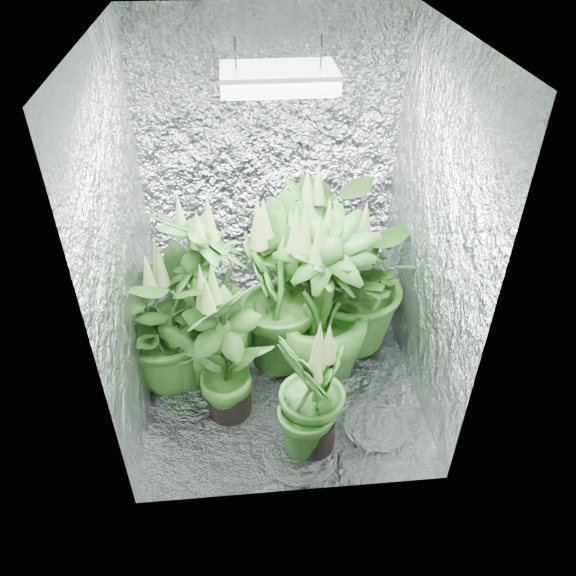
{
  "coord_description": "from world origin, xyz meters",
  "views": [
    {
      "loc": [
        -0.19,
        -2.46,
        2.55
      ],
      "look_at": [
        0.04,
        0.0,
        0.69
      ],
      "focal_mm": 35.0,
      "sensor_mm": 36.0,
      "label": 1
    }
  ],
  "objects_px": {
    "plant_b": "(312,264)",
    "circulation_fan": "(360,294)",
    "grow_lamp": "(279,78)",
    "plant_a": "(170,320)",
    "plant_d": "(206,299)",
    "plant_e": "(348,279)",
    "plant_c": "(277,292)",
    "plant_g": "(312,397)",
    "plant_h": "(322,303)",
    "plant_f": "(225,351)"
  },
  "relations": [
    {
      "from": "grow_lamp",
      "to": "circulation_fan",
      "type": "height_order",
      "value": "grow_lamp"
    },
    {
      "from": "plant_g",
      "to": "circulation_fan",
      "type": "xyz_separation_m",
      "value": [
        0.5,
        1.16,
        -0.26
      ]
    },
    {
      "from": "plant_c",
      "to": "plant_h",
      "type": "bearing_deg",
      "value": -26.81
    },
    {
      "from": "plant_b",
      "to": "circulation_fan",
      "type": "bearing_deg",
      "value": 25.64
    },
    {
      "from": "circulation_fan",
      "to": "plant_e",
      "type": "bearing_deg",
      "value": -129.59
    },
    {
      "from": "grow_lamp",
      "to": "plant_a",
      "type": "xyz_separation_m",
      "value": [
        -0.64,
        0.07,
        -1.37
      ]
    },
    {
      "from": "plant_e",
      "to": "plant_h",
      "type": "xyz_separation_m",
      "value": [
        -0.19,
        -0.23,
        0.0
      ]
    },
    {
      "from": "grow_lamp",
      "to": "plant_h",
      "type": "height_order",
      "value": "grow_lamp"
    },
    {
      "from": "plant_e",
      "to": "circulation_fan",
      "type": "distance_m",
      "value": 0.54
    },
    {
      "from": "plant_d",
      "to": "plant_h",
      "type": "distance_m",
      "value": 0.67
    },
    {
      "from": "plant_b",
      "to": "plant_c",
      "type": "height_order",
      "value": "plant_b"
    },
    {
      "from": "plant_c",
      "to": "plant_f",
      "type": "distance_m",
      "value": 0.52
    },
    {
      "from": "plant_h",
      "to": "circulation_fan",
      "type": "height_order",
      "value": "plant_h"
    },
    {
      "from": "plant_f",
      "to": "plant_h",
      "type": "relative_size",
      "value": 0.88
    },
    {
      "from": "plant_c",
      "to": "plant_g",
      "type": "bearing_deg",
      "value": -80.46
    },
    {
      "from": "plant_c",
      "to": "plant_f",
      "type": "bearing_deg",
      "value": -126.85
    },
    {
      "from": "plant_c",
      "to": "plant_h",
      "type": "height_order",
      "value": "plant_c"
    },
    {
      "from": "plant_c",
      "to": "circulation_fan",
      "type": "relative_size",
      "value": 3.41
    },
    {
      "from": "grow_lamp",
      "to": "plant_a",
      "type": "height_order",
      "value": "grow_lamp"
    },
    {
      "from": "plant_c",
      "to": "circulation_fan",
      "type": "xyz_separation_m",
      "value": [
        0.62,
        0.43,
        -0.39
      ]
    },
    {
      "from": "grow_lamp",
      "to": "plant_d",
      "type": "height_order",
      "value": "grow_lamp"
    },
    {
      "from": "plant_e",
      "to": "plant_g",
      "type": "xyz_separation_m",
      "value": [
        -0.33,
        -0.82,
        -0.13
      ]
    },
    {
      "from": "plant_a",
      "to": "plant_d",
      "type": "relative_size",
      "value": 0.81
    },
    {
      "from": "grow_lamp",
      "to": "plant_g",
      "type": "bearing_deg",
      "value": -78.45
    },
    {
      "from": "plant_d",
      "to": "plant_e",
      "type": "relative_size",
      "value": 1.06
    },
    {
      "from": "grow_lamp",
      "to": "plant_c",
      "type": "relative_size",
      "value": 0.43
    },
    {
      "from": "plant_e",
      "to": "plant_h",
      "type": "distance_m",
      "value": 0.3
    },
    {
      "from": "plant_g",
      "to": "circulation_fan",
      "type": "distance_m",
      "value": 1.28
    },
    {
      "from": "plant_b",
      "to": "plant_e",
      "type": "xyz_separation_m",
      "value": [
        0.2,
        -0.16,
        -0.02
      ]
    },
    {
      "from": "grow_lamp",
      "to": "plant_b",
      "type": "relative_size",
      "value": 0.42
    },
    {
      "from": "plant_a",
      "to": "plant_g",
      "type": "xyz_separation_m",
      "value": [
        0.75,
        -0.61,
        -0.06
      ]
    },
    {
      "from": "grow_lamp",
      "to": "plant_e",
      "type": "height_order",
      "value": "grow_lamp"
    },
    {
      "from": "plant_b",
      "to": "plant_d",
      "type": "height_order",
      "value": "plant_d"
    },
    {
      "from": "grow_lamp",
      "to": "plant_h",
      "type": "distance_m",
      "value": 1.32
    },
    {
      "from": "plant_b",
      "to": "plant_g",
      "type": "distance_m",
      "value": 0.99
    },
    {
      "from": "plant_a",
      "to": "plant_c",
      "type": "relative_size",
      "value": 0.83
    },
    {
      "from": "plant_d",
      "to": "plant_h",
      "type": "height_order",
      "value": "plant_d"
    },
    {
      "from": "plant_d",
      "to": "plant_e",
      "type": "bearing_deg",
      "value": 10.49
    },
    {
      "from": "plant_a",
      "to": "plant_f",
      "type": "relative_size",
      "value": 0.96
    },
    {
      "from": "grow_lamp",
      "to": "plant_b",
      "type": "height_order",
      "value": "grow_lamp"
    },
    {
      "from": "plant_d",
      "to": "plant_e",
      "type": "distance_m",
      "value": 0.88
    },
    {
      "from": "plant_e",
      "to": "plant_b",
      "type": "bearing_deg",
      "value": 142.65
    },
    {
      "from": "grow_lamp",
      "to": "plant_f",
      "type": "distance_m",
      "value": 1.41
    },
    {
      "from": "plant_a",
      "to": "plant_b",
      "type": "distance_m",
      "value": 0.95
    },
    {
      "from": "plant_d",
      "to": "circulation_fan",
      "type": "relative_size",
      "value": 3.51
    },
    {
      "from": "plant_g",
      "to": "grow_lamp",
      "type": "bearing_deg",
      "value": 101.55
    },
    {
      "from": "plant_a",
      "to": "plant_f",
      "type": "bearing_deg",
      "value": -43.62
    },
    {
      "from": "plant_g",
      "to": "plant_h",
      "type": "bearing_deg",
      "value": 77.4
    },
    {
      "from": "plant_a",
      "to": "plant_h",
      "type": "relative_size",
      "value": 0.84
    },
    {
      "from": "plant_f",
      "to": "plant_g",
      "type": "relative_size",
      "value": 1.14
    }
  ]
}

